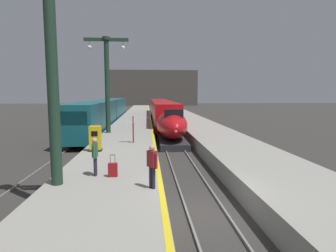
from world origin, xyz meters
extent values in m
plane|color=#33302D|center=(0.00, 0.00, 0.00)|extent=(260.00, 260.00, 0.00)
cube|color=gray|center=(-4.05, 24.75, 0.53)|extent=(4.80, 110.00, 1.05)
cube|color=gray|center=(4.05, 24.75, 0.53)|extent=(4.80, 110.00, 1.05)
cube|color=yellow|center=(-1.77, 24.75, 1.05)|extent=(0.20, 107.80, 0.01)
cube|color=slate|center=(-0.75, 27.50, 0.06)|extent=(0.08, 110.00, 0.12)
cube|color=slate|center=(0.75, 27.50, 0.06)|extent=(0.08, 110.00, 0.12)
cube|color=slate|center=(-8.85, 27.50, 0.06)|extent=(0.08, 110.00, 0.12)
cube|color=slate|center=(-7.35, 27.50, 0.06)|extent=(0.08, 110.00, 0.12)
ellipsoid|color=#B20F14|center=(0.00, 15.56, 1.83)|extent=(2.78, 8.02, 2.56)
cube|color=#28282D|center=(0.00, 15.16, 0.28)|extent=(2.46, 6.82, 0.55)
cube|color=black|center=(0.00, 13.75, 2.90)|extent=(1.59, 1.00, 0.90)
sphere|color=#F24C4C|center=(0.00, 11.63, 1.68)|extent=(0.28, 0.28, 0.28)
cube|color=#B20F14|center=(0.00, 24.96, 2.08)|extent=(2.90, 14.00, 3.05)
cube|color=black|center=(-1.42, 24.96, 2.62)|extent=(0.04, 11.90, 0.80)
cube|color=black|center=(1.42, 24.96, 2.62)|extent=(0.04, 11.90, 0.80)
cube|color=silver|center=(0.00, 24.96, 0.80)|extent=(2.92, 13.30, 0.24)
cube|color=black|center=(0.00, 20.48, 0.28)|extent=(2.03, 2.20, 0.56)
cube|color=black|center=(0.00, 29.44, 0.28)|extent=(2.03, 2.20, 0.56)
cube|color=#B20F14|center=(0.00, 41.56, 2.08)|extent=(2.90, 18.00, 3.05)
cube|color=black|center=(-1.42, 41.56, 2.62)|extent=(0.04, 15.84, 0.80)
cube|color=black|center=(1.42, 41.56, 2.62)|extent=(0.04, 15.84, 0.80)
cube|color=black|center=(0.00, 35.44, 0.28)|extent=(2.03, 2.20, 0.56)
cube|color=black|center=(0.00, 47.68, 0.28)|extent=(2.03, 2.20, 0.56)
cube|color=#145660|center=(-8.10, 21.03, 2.15)|extent=(2.85, 18.00, 3.30)
cube|color=black|center=(-8.10, 12.07, 2.75)|extent=(2.28, 0.08, 1.10)
cube|color=black|center=(-9.49, 21.03, 2.65)|extent=(0.04, 15.30, 0.90)
cube|color=black|center=(-6.71, 21.03, 2.65)|extent=(0.04, 15.30, 0.90)
cube|color=black|center=(-8.10, 15.27, 0.26)|extent=(2.00, 2.00, 0.52)
cube|color=black|center=(-8.10, 26.79, 0.26)|extent=(2.00, 2.00, 0.52)
cube|color=#145660|center=(-8.10, 39.63, 2.15)|extent=(2.85, 18.00, 3.30)
cylinder|color=#1E3828|center=(-5.90, 0.92, 5.65)|extent=(0.44, 0.44, 9.19)
cylinder|color=#1E3828|center=(-5.90, 16.08, 5.42)|extent=(0.44, 0.44, 8.74)
cylinder|color=#1E3828|center=(-5.90, 16.08, 9.64)|extent=(0.68, 0.68, 0.30)
cube|color=#1E3828|center=(-5.90, 16.08, 9.54)|extent=(4.00, 0.24, 0.28)
cylinder|color=#1E3828|center=(-7.40, 16.08, 9.19)|extent=(0.03, 0.03, 0.60)
sphere|color=#EFEACC|center=(-7.40, 16.08, 8.84)|extent=(0.36, 0.36, 0.36)
cylinder|color=#1E3828|center=(-4.40, 16.08, 9.19)|extent=(0.03, 0.03, 0.60)
sphere|color=#EFEACC|center=(-4.40, 16.08, 8.84)|extent=(0.36, 0.36, 0.36)
cylinder|color=#23232D|center=(-4.58, 2.11, 1.48)|extent=(0.13, 0.13, 0.85)
cylinder|color=#23232D|center=(-4.58, 1.94, 1.48)|extent=(0.13, 0.13, 0.85)
cube|color=#336647|center=(-4.58, 2.03, 2.21)|extent=(0.23, 0.39, 0.62)
cylinder|color=#336647|center=(-4.59, 2.27, 2.16)|extent=(0.09, 0.09, 0.58)
cylinder|color=#336647|center=(-4.57, 1.79, 2.16)|extent=(0.09, 0.09, 0.58)
sphere|color=tan|center=(-4.58, 2.03, 2.63)|extent=(0.22, 0.22, 0.22)
cylinder|color=#23232D|center=(-2.05, 0.08, 1.48)|extent=(0.13, 0.13, 0.85)
cylinder|color=#23232D|center=(-2.16, 0.21, 1.48)|extent=(0.13, 0.13, 0.85)
cube|color=maroon|center=(-2.10, 0.15, 2.21)|extent=(0.41, 0.43, 0.62)
cylinder|color=maroon|center=(-1.95, -0.04, 2.16)|extent=(0.09, 0.09, 0.58)
cylinder|color=maroon|center=(-2.26, 0.33, 2.16)|extent=(0.09, 0.09, 0.58)
sphere|color=tan|center=(-2.10, 0.15, 2.63)|extent=(0.22, 0.22, 0.22)
cube|color=maroon|center=(-3.79, 1.81, 1.35)|extent=(0.40, 0.22, 0.60)
cylinder|color=#262628|center=(-3.89, 1.81, 1.83)|extent=(0.02, 0.02, 0.36)
cylinder|color=#262628|center=(-3.69, 1.81, 1.83)|extent=(0.02, 0.02, 0.36)
cube|color=#262628|center=(-3.79, 1.81, 2.02)|extent=(0.22, 0.03, 0.02)
cube|color=yellow|center=(-5.55, 7.51, 1.85)|extent=(0.70, 0.56, 1.60)
cube|color=black|center=(-5.55, 7.22, 2.20)|extent=(0.40, 0.02, 0.32)
cube|color=black|center=(-5.55, 7.51, 1.11)|extent=(0.76, 0.62, 0.12)
cylinder|color=maroon|center=(-3.30, 10.31, 2.05)|extent=(0.10, 0.10, 2.00)
cube|color=white|center=(-3.30, 10.31, 2.85)|extent=(0.90, 0.06, 0.64)
cube|color=#4C4742|center=(0.00, 102.00, 7.00)|extent=(36.00, 2.00, 14.00)
camera|label=1|loc=(-2.28, -10.31, 4.66)|focal=29.97mm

